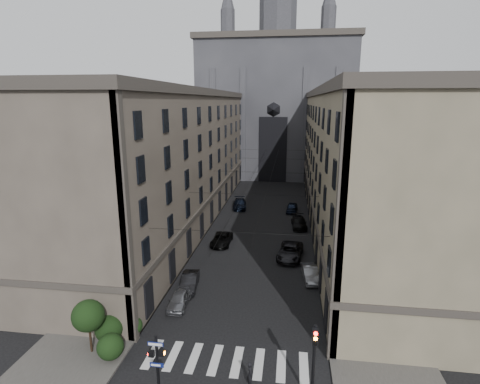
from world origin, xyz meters
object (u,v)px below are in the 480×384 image
at_px(car_right_near, 310,273).
at_px(car_right_far, 292,208).
at_px(pedestrian_signal_left, 157,361).
at_px(car_right_midfar, 299,223).
at_px(traffic_light_right, 314,356).
at_px(car_left_midfar, 222,239).
at_px(car_left_near, 179,299).
at_px(pedestrian, 250,374).
at_px(gothic_tower, 276,99).
at_px(car_left_midnear, 189,282).
at_px(car_right_midnear, 290,252).
at_px(car_left_far, 240,204).

height_order(car_right_near, car_right_far, car_right_far).
relative_size(pedestrian_signal_left, car_right_midfar, 0.82).
bearing_deg(pedestrian_signal_left, traffic_light_right, 2.64).
bearing_deg(car_left_midfar, car_left_near, -93.16).
distance_m(pedestrian_signal_left, pedestrian, 5.80).
bearing_deg(pedestrian, gothic_tower, -8.40).
height_order(pedestrian_signal_left, car_left_midfar, pedestrian_signal_left).
distance_m(car_right_midfar, pedestrian, 30.94).
height_order(car_left_midfar, car_right_midfar, car_right_midfar).
height_order(car_left_near, car_left_midnear, car_left_midnear).
xyz_separation_m(car_left_near, car_right_midnear, (9.41, 11.60, 0.11)).
bearing_deg(pedestrian, car_left_near, 30.37).
distance_m(traffic_light_right, car_right_midfar, 31.93).
bearing_deg(traffic_light_right, car_left_midfar, 112.17).
relative_size(gothic_tower, car_right_midnear, 10.51).
xyz_separation_m(traffic_light_right, car_left_far, (-9.80, 40.26, -2.55)).
bearing_deg(pedestrian_signal_left, car_left_far, 90.97).
height_order(traffic_light_right, car_left_far, traffic_light_right).
height_order(car_left_midfar, car_right_midnear, car_right_midnear).
distance_m(pedestrian_signal_left, car_right_midfar, 33.49).
bearing_deg(pedestrian, car_right_midfar, -16.38).
bearing_deg(gothic_tower, pedestrian, -88.51).
distance_m(car_left_near, car_right_midnear, 14.94).
height_order(traffic_light_right, car_left_midnear, traffic_light_right).
distance_m(car_left_midfar, car_right_near, 13.16).
xyz_separation_m(pedestrian_signal_left, car_left_midfar, (-0.69, 24.47, -1.66)).
relative_size(car_left_midnear, car_right_midfar, 0.85).
bearing_deg(car_left_near, traffic_light_right, -43.35).
xyz_separation_m(gothic_tower, car_right_midnear, (4.20, -51.99, -17.03)).
bearing_deg(car_right_far, car_left_midfar, -115.05).
bearing_deg(gothic_tower, pedestrian_signal_left, -92.74).
relative_size(traffic_light_right, car_left_far, 1.02).
xyz_separation_m(car_right_far, pedestrian, (-2.49, -38.20, 0.11)).
height_order(car_left_midnear, car_right_far, car_right_far).
bearing_deg(car_left_midnear, car_right_far, 63.49).
height_order(pedestrian_signal_left, traffic_light_right, traffic_light_right).
xyz_separation_m(pedestrian_signal_left, car_right_midfar, (8.88, 32.25, -1.61)).
height_order(pedestrian_signal_left, car_left_midnear, pedestrian_signal_left).
bearing_deg(traffic_light_right, car_right_near, 87.85).
xyz_separation_m(car_left_midnear, car_right_near, (11.38, 3.33, -0.01)).
bearing_deg(car_left_far, car_right_midnear, -74.11).
bearing_deg(car_right_midfar, car_right_near, -91.16).
bearing_deg(car_left_midnear, car_left_midfar, 78.31).
relative_size(pedestrian_signal_left, car_left_midfar, 0.84).
height_order(gothic_tower, pedestrian_signal_left, gothic_tower).
height_order(car_left_midnear, car_right_near, car_left_midnear).
xyz_separation_m(car_right_near, car_right_midnear, (-2.00, 5.06, 0.10)).
distance_m(car_left_near, car_right_near, 13.15).
bearing_deg(traffic_light_right, pedestrian, 163.83).
xyz_separation_m(car_left_near, car_left_far, (1.01, 30.81, 0.09)).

